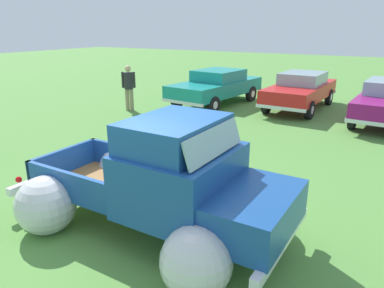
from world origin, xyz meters
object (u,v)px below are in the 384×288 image
at_px(lane_cone_0, 261,189).
at_px(show_car_1, 301,89).
at_px(show_car_0, 216,86).
at_px(lane_cone_1, 193,157).
at_px(vintage_pickup_truck, 167,190).
at_px(spectator_0, 129,85).

bearing_deg(lane_cone_0, show_car_1, 100.18).
xyz_separation_m(show_car_0, lane_cone_0, (4.85, -7.78, -0.48)).
height_order(lane_cone_0, lane_cone_1, same).
height_order(show_car_0, lane_cone_0, show_car_0).
distance_m(vintage_pickup_truck, lane_cone_1, 2.79).
bearing_deg(show_car_1, show_car_0, -72.83).
distance_m(show_car_0, spectator_0, 3.70).
xyz_separation_m(show_car_1, lane_cone_0, (1.56, -8.67, -0.47)).
relative_size(spectator_0, lane_cone_1, 2.77).
distance_m(lane_cone_0, lane_cone_1, 2.15).
bearing_deg(show_car_1, lane_cone_0, 12.25).
xyz_separation_m(vintage_pickup_truck, spectator_0, (-6.31, 6.65, 0.24)).
distance_m(spectator_0, lane_cone_1, 6.71).
relative_size(show_car_0, lane_cone_1, 7.76).
height_order(vintage_pickup_truck, show_car_1, vintage_pickup_truck).
relative_size(vintage_pickup_truck, spectator_0, 2.66).
bearing_deg(show_car_1, vintage_pickup_truck, 5.54).
distance_m(show_car_1, lane_cone_0, 8.82).
bearing_deg(spectator_0, lane_cone_1, -159.43).
bearing_deg(lane_cone_1, vintage_pickup_truck, -67.99).
distance_m(show_car_0, lane_cone_0, 9.18).
height_order(vintage_pickup_truck, lane_cone_0, vintage_pickup_truck).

